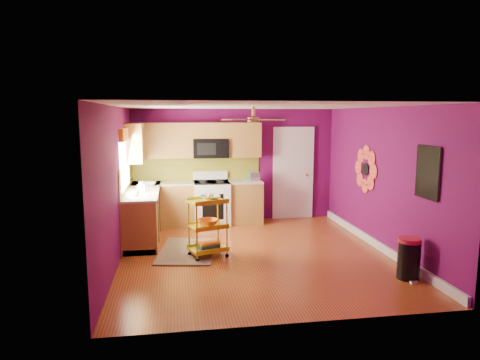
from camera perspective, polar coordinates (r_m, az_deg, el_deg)
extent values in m
plane|color=maroon|center=(7.44, 2.01, -9.83)|extent=(5.00, 5.00, 0.00)
cube|color=#5F0A4D|center=(9.59, -0.74, 1.99)|extent=(4.50, 0.04, 2.50)
cube|color=#5F0A4D|center=(4.76, 7.73, -4.83)|extent=(4.50, 0.04, 2.50)
cube|color=#5F0A4D|center=(7.08, -16.14, -0.69)|extent=(0.04, 5.00, 2.50)
cube|color=#5F0A4D|center=(7.88, 18.35, 0.12)|extent=(0.04, 5.00, 2.50)
cube|color=silver|center=(7.06, 2.11, 9.80)|extent=(4.50, 5.00, 0.04)
cube|color=white|center=(8.11, 17.77, -8.15)|extent=(0.05, 4.90, 0.14)
cube|color=brown|center=(8.52, -12.76, -4.52)|extent=(0.60, 2.30, 0.90)
cube|color=brown|center=(9.34, -5.65, -3.20)|extent=(2.80, 0.60, 0.90)
cube|color=beige|center=(8.43, -12.87, -1.40)|extent=(0.63, 2.30, 0.04)
cube|color=beige|center=(9.26, -5.70, -0.35)|extent=(2.80, 0.63, 0.04)
cube|color=black|center=(8.62, -12.68, -7.11)|extent=(0.54, 2.30, 0.10)
cube|color=black|center=(9.43, -5.62, -5.58)|extent=(2.80, 0.54, 0.10)
cube|color=white|center=(9.33, -3.80, -3.13)|extent=(0.76, 0.66, 0.92)
cube|color=black|center=(9.25, -3.83, -0.31)|extent=(0.76, 0.62, 0.03)
cube|color=white|center=(9.51, -3.98, 0.63)|extent=(0.76, 0.06, 0.18)
cube|color=black|center=(9.01, -3.62, -3.61)|extent=(0.45, 0.02, 0.55)
cube|color=brown|center=(9.29, -10.41, 5.20)|extent=(1.32, 0.33, 0.75)
cube|color=brown|center=(9.41, 0.54, 5.37)|extent=(0.72, 0.33, 0.75)
cube|color=brown|center=(9.31, -3.99, 6.58)|extent=(0.76, 0.33, 0.34)
cube|color=brown|center=(8.83, -13.71, 4.93)|extent=(0.33, 1.30, 0.75)
cube|color=black|center=(9.29, -3.94, 4.24)|extent=(0.76, 0.38, 0.40)
cube|color=olive|center=(9.51, -5.82, 1.55)|extent=(2.80, 0.01, 0.51)
cube|color=olive|center=(8.41, -14.90, 0.40)|extent=(0.01, 2.30, 0.51)
cube|color=white|center=(8.07, -15.15, 2.60)|extent=(0.03, 1.20, 1.00)
cube|color=orange|center=(8.04, -15.06, 5.94)|extent=(0.08, 1.35, 0.22)
cube|color=white|center=(9.87, 7.06, 0.79)|extent=(0.85, 0.04, 2.05)
cube|color=white|center=(9.85, 7.09, 0.78)|extent=(0.95, 0.02, 2.15)
sphere|color=#BF8C3F|center=(9.91, 8.93, 0.64)|extent=(0.07, 0.07, 0.07)
cylinder|color=black|center=(8.39, 16.41, 1.39)|extent=(0.01, 0.24, 0.24)
cube|color=teal|center=(6.63, 23.80, 0.93)|extent=(0.03, 0.52, 0.72)
cube|color=black|center=(6.62, 23.69, 0.93)|extent=(0.01, 0.56, 0.76)
cylinder|color=#BF8C3F|center=(7.26, 1.81, 9.14)|extent=(0.06, 0.06, 0.16)
cylinder|color=#BF8C3F|center=(7.26, 1.80, 8.03)|extent=(0.20, 0.20, 0.08)
cube|color=#4C2D19|center=(7.57, 3.45, 8.04)|extent=(0.47, 0.47, 0.01)
cube|color=#4C2D19|center=(7.48, -0.63, 8.05)|extent=(0.47, 0.47, 0.01)
cube|color=#4C2D19|center=(6.95, 0.01, 8.02)|extent=(0.47, 0.47, 0.01)
cube|color=#4C2D19|center=(7.05, 4.38, 8.00)|extent=(0.47, 0.47, 0.01)
cube|color=black|center=(7.63, -7.04, -9.32)|extent=(1.16, 1.64, 0.02)
cylinder|color=yellow|center=(6.92, -5.76, -6.92)|extent=(0.03, 0.03, 0.92)
cylinder|color=yellow|center=(7.12, -1.75, -6.43)|extent=(0.03, 0.03, 0.92)
cylinder|color=yellow|center=(7.26, -6.82, -6.21)|extent=(0.03, 0.03, 0.92)
cylinder|color=yellow|center=(7.45, -2.96, -5.77)|extent=(0.03, 0.03, 0.92)
sphere|color=black|center=(7.06, -5.70, -10.60)|extent=(0.06, 0.06, 0.06)
sphere|color=black|center=(7.26, -1.74, -10.03)|extent=(0.06, 0.06, 0.06)
sphere|color=black|center=(7.39, -6.75, -9.75)|extent=(0.06, 0.06, 0.06)
sphere|color=black|center=(7.58, -2.94, -9.23)|extent=(0.06, 0.06, 0.06)
cube|color=yellow|center=(7.08, -4.35, -2.89)|extent=(0.70, 0.60, 0.03)
cube|color=yellow|center=(7.18, -4.31, -6.20)|extent=(0.70, 0.60, 0.03)
cube|color=yellow|center=(7.29, -4.28, -9.17)|extent=(0.70, 0.60, 0.03)
imported|color=beige|center=(7.09, -3.95, -2.41)|extent=(0.41, 0.41, 0.08)
sphere|color=yellow|center=(7.09, -3.95, -2.21)|extent=(0.11, 0.11, 0.11)
imported|color=orange|center=(7.16, -4.32, -5.67)|extent=(0.43, 0.43, 0.11)
cube|color=navy|center=(7.28, -4.28, -8.88)|extent=(0.41, 0.35, 0.04)
cube|color=#267233|center=(7.26, -4.28, -8.58)|extent=(0.41, 0.35, 0.04)
cube|color=orange|center=(7.25, -4.29, -8.31)|extent=(0.41, 0.35, 0.03)
cylinder|color=black|center=(6.75, 21.57, -9.95)|extent=(0.37, 0.37, 0.55)
cylinder|color=#A5172C|center=(6.66, 21.71, -7.46)|extent=(0.32, 0.32, 0.06)
cube|color=beige|center=(6.70, 22.14, -12.45)|extent=(0.12, 0.07, 0.03)
cylinder|color=#12648A|center=(9.38, 1.71, 0.42)|extent=(0.18, 0.18, 0.16)
sphere|color=#12648A|center=(9.37, 1.71, 1.02)|extent=(0.06, 0.06, 0.06)
cube|color=beige|center=(9.37, 1.96, 0.47)|extent=(0.22, 0.15, 0.18)
imported|color=#EA3F72|center=(8.16, -12.86, -0.87)|extent=(0.09, 0.09, 0.20)
imported|color=white|center=(8.39, -13.19, -0.73)|extent=(0.13, 0.13, 0.17)
imported|color=white|center=(8.88, -12.05, -0.52)|extent=(0.29, 0.29, 0.07)
imported|color=white|center=(7.77, -13.76, -1.74)|extent=(0.13, 0.13, 0.10)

